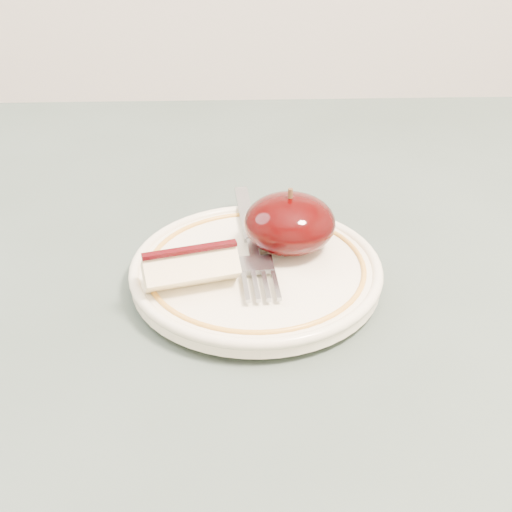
{
  "coord_description": "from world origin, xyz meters",
  "views": [
    {
      "loc": [
        0.0,
        -0.47,
        1.08
      ],
      "look_at": [
        0.02,
        0.01,
        0.78
      ],
      "focal_mm": 50.0,
      "sensor_mm": 36.0,
      "label": 1
    }
  ],
  "objects_px": {
    "table": "(234,374)",
    "apple_half": "(290,223)",
    "fork": "(252,241)",
    "plate": "(256,271)"
  },
  "relations": [
    {
      "from": "fork",
      "to": "table",
      "type": "bearing_deg",
      "value": 153.11
    },
    {
      "from": "apple_half",
      "to": "fork",
      "type": "distance_m",
      "value": 0.04
    },
    {
      "from": "apple_half",
      "to": "plate",
      "type": "bearing_deg",
      "value": -135.35
    },
    {
      "from": "table",
      "to": "fork",
      "type": "height_order",
      "value": "fork"
    },
    {
      "from": "plate",
      "to": "fork",
      "type": "distance_m",
      "value": 0.03
    },
    {
      "from": "table",
      "to": "apple_half",
      "type": "xyz_separation_m",
      "value": [
        0.05,
        0.04,
        0.13
      ]
    },
    {
      "from": "table",
      "to": "plate",
      "type": "height_order",
      "value": "plate"
    },
    {
      "from": "table",
      "to": "fork",
      "type": "distance_m",
      "value": 0.12
    },
    {
      "from": "apple_half",
      "to": "table",
      "type": "bearing_deg",
      "value": -142.16
    },
    {
      "from": "table",
      "to": "apple_half",
      "type": "height_order",
      "value": "apple_half"
    }
  ]
}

